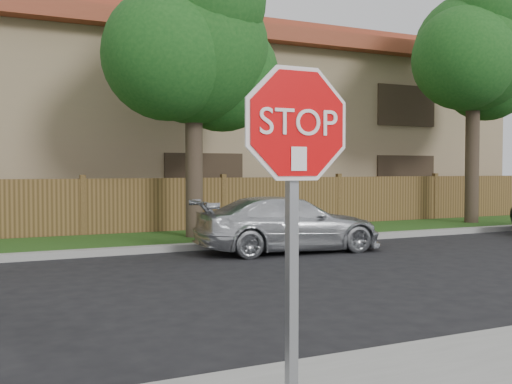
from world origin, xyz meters
TOP-DOWN VIEW (x-y plane):
  - ground at (0.00, 0.00)m, footprint 90.00×90.00m
  - far_curb at (0.00, 8.15)m, footprint 70.00×0.30m
  - grass_strip at (0.00, 9.80)m, footprint 70.00×3.00m
  - fence at (0.00, 11.40)m, footprint 70.00×0.12m
  - apartment_building at (0.00, 17.00)m, footprint 35.20×9.20m
  - tree_mid at (2.52, 9.57)m, footprint 4.80×3.90m
  - tree_right at (12.02, 9.57)m, footprint 4.80×3.90m
  - stop_sign at (-0.79, -1.48)m, footprint 1.01×0.13m
  - sedan_right at (3.77, 6.98)m, footprint 4.39×2.08m

SIDE VIEW (x-z plane):
  - ground at x=0.00m, z-range 0.00..0.00m
  - grass_strip at x=0.00m, z-range 0.00..0.12m
  - far_curb at x=0.00m, z-range 0.00..0.15m
  - sedan_right at x=3.77m, z-range 0.00..1.24m
  - fence at x=0.00m, z-range 0.00..1.60m
  - stop_sign at x=-0.79m, z-range 0.55..3.11m
  - apartment_building at x=0.00m, z-range -0.07..7.13m
  - tree_mid at x=2.52m, z-range 1.20..8.55m
  - tree_right at x=12.02m, z-range 1.47..9.67m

